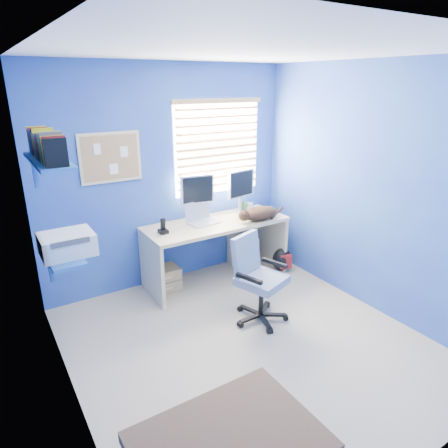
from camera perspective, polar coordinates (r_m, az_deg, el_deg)
floor at (r=3.87m, az=3.39°, el=-16.61°), size 3.00×3.20×0.00m
ceiling at (r=3.13m, az=4.38°, el=23.50°), size 3.00×3.20×0.00m
wall_back at (r=4.63m, az=-7.90°, el=6.52°), size 3.00×0.01×2.50m
wall_front at (r=2.31m, az=28.09°, el=-9.60°), size 3.00×0.01×2.50m
wall_left at (r=2.75m, az=-22.55°, el=-4.13°), size 0.01×3.20×2.50m
wall_right at (r=4.31m, az=20.26°, el=4.51°), size 0.01×3.20×2.50m
desk at (r=4.80m, az=-1.10°, el=-3.89°), size 1.70×0.65×0.74m
laptop at (r=4.60m, az=-2.99°, el=1.41°), size 0.36×0.29×0.22m
monitor_left at (r=4.69m, az=-3.93°, el=3.79°), size 0.41×0.18×0.54m
monitor_right at (r=4.95m, az=2.33°, el=4.69°), size 0.41×0.18×0.54m
phone at (r=4.35m, az=-8.71°, el=-0.25°), size 0.09×0.11×0.17m
mug at (r=5.07m, az=2.81°, el=2.45°), size 0.10×0.09×0.10m
cd_spindle at (r=5.17m, az=3.49°, el=2.60°), size 0.13×0.13×0.07m
cat at (r=4.74m, az=5.24°, el=1.54°), size 0.45×0.24×0.16m
tower_pc at (r=5.17m, az=2.66°, el=-3.89°), size 0.21×0.45×0.45m
drawer_boxes at (r=4.73m, az=-8.64°, el=-7.67°), size 0.35×0.28×0.27m
yellow_book at (r=4.99m, az=2.62°, el=-6.11°), size 0.03×0.17×0.24m
backpack at (r=5.15m, az=8.25°, el=-5.02°), size 0.32×0.29×0.31m
office_chair at (r=4.06m, az=4.84°, el=-9.27°), size 0.64×0.64×0.88m
window_blinds at (r=4.85m, az=-0.79°, el=10.90°), size 1.15×0.05×1.10m
corkboard at (r=4.33m, az=-15.90°, el=9.12°), size 0.64×0.02×0.52m
wall_shelves at (r=3.41m, az=-22.89°, el=3.61°), size 0.42×0.90×1.05m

